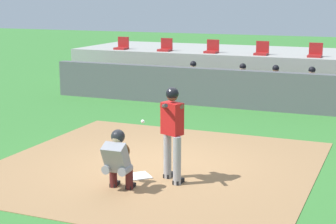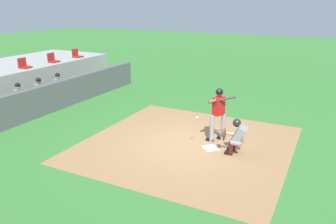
{
  "view_description": "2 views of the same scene",
  "coord_description": "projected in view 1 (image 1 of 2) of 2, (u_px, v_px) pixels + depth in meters",
  "views": [
    {
      "loc": [
        4.42,
        -9.93,
        3.42
      ],
      "look_at": [
        0.0,
        0.7,
        1.0
      ],
      "focal_mm": 58.7,
      "sensor_mm": 36.0,
      "label": 1
    },
    {
      "loc": [
        -9.18,
        -3.93,
        4.38
      ],
      "look_at": [
        0.0,
        0.7,
        1.0
      ],
      "focal_mm": 35.56,
      "sensor_mm": 36.0,
      "label": 2
    }
  ],
  "objects": [
    {
      "name": "ground_plane",
      "position": [
        155.0,
        166.0,
        11.33
      ],
      "size": [
        80.0,
        80.0,
        0.0
      ],
      "primitive_type": "plane",
      "color": "#387A33"
    },
    {
      "name": "dirt_infield",
      "position": [
        155.0,
        165.0,
        11.33
      ],
      "size": [
        6.4,
        6.4,
        0.01
      ],
      "primitive_type": "cube",
      "color": "#9E754C",
      "rests_on": "ground"
    },
    {
      "name": "home_plate",
      "position": [
        138.0,
        176.0,
        10.61
      ],
      "size": [
        0.62,
        0.62,
        0.02
      ],
      "primitive_type": "cube",
      "rotation": [
        0.0,
        0.0,
        0.79
      ],
      "color": "white",
      "rests_on": "dirt_infield"
    },
    {
      "name": "batter_at_plate",
      "position": [
        172.0,
        128.0,
        10.16
      ],
      "size": [
        0.58,
        0.87,
        1.8
      ],
      "color": "#99999E",
      "rests_on": "ground"
    },
    {
      "name": "catcher_crouched",
      "position": [
        118.0,
        158.0,
        9.78
      ],
      "size": [
        0.49,
        1.59,
        1.13
      ],
      "color": "gray",
      "rests_on": "ground"
    },
    {
      "name": "dugout_wall",
      "position": [
        239.0,
        89.0,
        17.08
      ],
      "size": [
        13.0,
        0.3,
        1.2
      ],
      "primitive_type": "cube",
      "color": "#59595E",
      "rests_on": "ground"
    },
    {
      "name": "dugout_bench",
      "position": [
        247.0,
        96.0,
        18.06
      ],
      "size": [
        11.8,
        0.44,
        0.45
      ],
      "primitive_type": "cube",
      "color": "olive",
      "rests_on": "ground"
    },
    {
      "name": "dugout_player_0",
      "position": [
        192.0,
        80.0,
        18.54
      ],
      "size": [
        0.49,
        0.7,
        1.3
      ],
      "color": "#939399",
      "rests_on": "ground"
    },
    {
      "name": "dugout_player_1",
      "position": [
        241.0,
        83.0,
        17.89
      ],
      "size": [
        0.49,
        0.7,
        1.3
      ],
      "color": "#939399",
      "rests_on": "ground"
    },
    {
      "name": "dugout_player_2",
      "position": [
        274.0,
        85.0,
        17.49
      ],
      "size": [
        0.49,
        0.7,
        1.3
      ],
      "color": "#939399",
      "rests_on": "ground"
    },
    {
      "name": "dugout_player_3",
      "position": [
        311.0,
        87.0,
        17.06
      ],
      "size": [
        0.49,
        0.7,
        1.3
      ],
      "color": "#939399",
      "rests_on": "ground"
    },
    {
      "name": "stands_platform",
      "position": [
        270.0,
        69.0,
        21.04
      ],
      "size": [
        15.0,
        4.4,
        1.4
      ],
      "primitive_type": "cube",
      "color": "#9E9E99",
      "rests_on": "ground"
    },
    {
      "name": "stadium_seat_0",
      "position": [
        122.0,
        46.0,
        21.59
      ],
      "size": [
        0.46,
        0.46,
        0.48
      ],
      "color": "#A51E1E",
      "rests_on": "stands_platform"
    },
    {
      "name": "stadium_seat_1",
      "position": [
        166.0,
        47.0,
        20.89
      ],
      "size": [
        0.46,
        0.46,
        0.48
      ],
      "color": "#A51E1E",
      "rests_on": "stands_platform"
    },
    {
      "name": "stadium_seat_2",
      "position": [
        212.0,
        49.0,
        20.19
      ],
      "size": [
        0.46,
        0.46,
        0.48
      ],
      "color": "#A51E1E",
      "rests_on": "stands_platform"
    },
    {
      "name": "stadium_seat_3",
      "position": [
        262.0,
        51.0,
        19.49
      ],
      "size": [
        0.46,
        0.46,
        0.48
      ],
      "color": "#A51E1E",
      "rests_on": "stands_platform"
    },
    {
      "name": "stadium_seat_4",
      "position": [
        315.0,
        53.0,
        18.79
      ],
      "size": [
        0.46,
        0.46,
        0.48
      ],
      "color": "#A51E1E",
      "rests_on": "stands_platform"
    }
  ]
}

